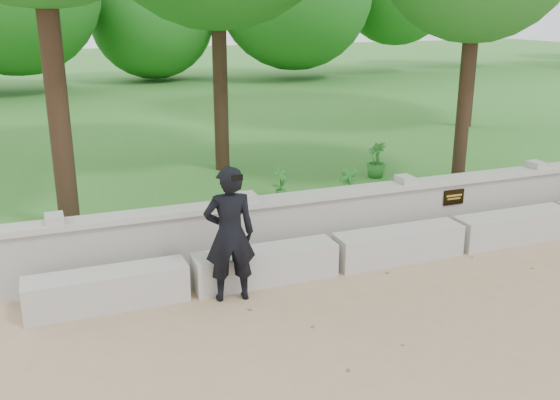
{
  "coord_description": "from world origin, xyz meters",
  "views": [
    {
      "loc": [
        -5.53,
        -5.14,
        3.46
      ],
      "look_at": [
        -2.86,
        1.73,
        1.15
      ],
      "focal_mm": 40.0,
      "sensor_mm": 36.0,
      "label": 1
    }
  ],
  "objects": [
    {
      "name": "parapet_wall",
      "position": [
        0.0,
        2.6,
        0.46
      ],
      "size": [
        12.5,
        0.35,
        0.9
      ],
      "color": "#9C9A93",
      "rests_on": "ground"
    },
    {
      "name": "ground",
      "position": [
        0.0,
        0.0,
        0.0
      ],
      "size": [
        80.0,
        80.0,
        0.0
      ],
      "primitive_type": "plane",
      "color": "#A08162",
      "rests_on": "ground"
    },
    {
      "name": "lawn",
      "position": [
        0.0,
        14.0,
        0.12
      ],
      "size": [
        40.0,
        22.0,
        0.25
      ],
      "primitive_type": "cube",
      "color": "#307425",
      "rests_on": "ground"
    },
    {
      "name": "concrete_bench",
      "position": [
        0.0,
        1.9,
        0.22
      ],
      "size": [
        11.9,
        0.45,
        0.45
      ],
      "color": "#A6A49D",
      "rests_on": "ground"
    },
    {
      "name": "man_main",
      "position": [
        -3.57,
        1.57,
        0.84
      ],
      "size": [
        0.66,
        0.6,
        1.68
      ],
      "color": "black",
      "rests_on": "ground"
    },
    {
      "name": "shrub_d",
      "position": [
        0.45,
        5.12,
        0.59
      ],
      "size": [
        0.43,
        0.45,
        0.68
      ],
      "primitive_type": "imported",
      "rotation": [
        0.0,
        0.0,
        4.97
      ],
      "color": "#266F25",
      "rests_on": "lawn"
    },
    {
      "name": "shrub_b",
      "position": [
        -0.92,
        3.61,
        0.58
      ],
      "size": [
        0.37,
        0.42,
        0.67
      ],
      "primitive_type": "imported",
      "rotation": [
        0.0,
        0.0,
        1.79
      ],
      "color": "#266F25",
      "rests_on": "lawn"
    },
    {
      "name": "shrub_a",
      "position": [
        -1.8,
        4.44,
        0.54
      ],
      "size": [
        0.37,
        0.33,
        0.58
      ],
      "primitive_type": "imported",
      "rotation": [
        0.0,
        0.0,
        0.49
      ],
      "color": "#266F25",
      "rests_on": "lawn"
    }
  ]
}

